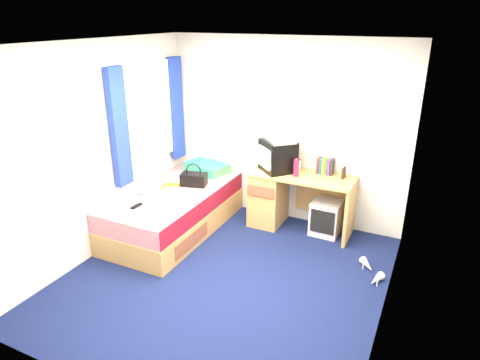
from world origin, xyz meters
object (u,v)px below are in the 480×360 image
at_px(pink_water_bottle, 296,168).
at_px(aerosol_can, 299,166).
at_px(bed, 175,210).
at_px(storage_cube, 326,217).
at_px(remote_control, 136,206).
at_px(pillow, 207,167).
at_px(handbag, 194,179).
at_px(water_bottle, 147,192).
at_px(magazine, 169,187).
at_px(towel, 173,195).
at_px(colour_swatch_fan, 143,211).
at_px(white_heels, 372,272).
at_px(crt_tv, 278,156).
at_px(vcr, 279,137).
at_px(desk, 281,196).
at_px(picture_frame, 344,173).

xyz_separation_m(pink_water_bottle, aerosol_can, (-0.01, 0.15, -0.02)).
relative_size(bed, storage_cube, 4.53).
distance_m(storage_cube, remote_control, 2.36).
xyz_separation_m(pillow, storage_cube, (1.76, -0.05, -0.38)).
relative_size(handbag, water_bottle, 1.81).
xyz_separation_m(bed, pillow, (0.03, 0.80, 0.34)).
bearing_deg(storage_cube, magazine, -158.61).
height_order(towel, colour_swatch_fan, towel).
height_order(storage_cube, white_heels, storage_cube).
distance_m(crt_tv, towel, 1.41).
distance_m(pillow, crt_tv, 1.14).
bearing_deg(aerosol_can, bed, -150.09).
relative_size(storage_cube, towel, 1.45).
bearing_deg(towel, remote_control, -125.72).
bearing_deg(remote_control, storage_cube, 37.07).
relative_size(vcr, handbag, 1.20).
bearing_deg(desk, bed, -148.11).
relative_size(aerosol_can, white_heels, 0.33).
bearing_deg(colour_swatch_fan, white_heels, 15.23).
xyz_separation_m(handbag, colour_swatch_fan, (-0.11, -0.93, -0.08)).
relative_size(bed, vcr, 4.59).
distance_m(desk, water_bottle, 1.73).
bearing_deg(white_heels, crt_tv, 152.87).
bearing_deg(pillow, crt_tv, -3.46).
relative_size(bed, white_heels, 4.21).
height_order(aerosol_can, handbag, aerosol_can).
distance_m(bed, colour_swatch_fan, 0.71).
bearing_deg(pink_water_bottle, crt_tv, 162.48).
relative_size(desk, white_heels, 2.74).
distance_m(bed, desk, 1.40).
bearing_deg(vcr, colour_swatch_fan, -81.69).
xyz_separation_m(pillow, magazine, (-0.13, -0.74, -0.06)).
xyz_separation_m(aerosol_can, white_heels, (1.12, -0.77, -0.79)).
height_order(bed, magazine, magazine).
relative_size(pink_water_bottle, white_heels, 0.43).
distance_m(crt_tv, magazine, 1.45).
bearing_deg(storage_cube, remote_control, -143.75).
xyz_separation_m(storage_cube, pink_water_bottle, (-0.40, -0.10, 0.63)).
xyz_separation_m(crt_tv, magazine, (-1.22, -0.68, -0.40)).
bearing_deg(bed, desk, 31.89).
relative_size(bed, pillow, 3.43).
height_order(desk, magazine, desk).
distance_m(vcr, pink_water_bottle, 0.45).
bearing_deg(water_bottle, towel, 3.18).
height_order(vcr, aerosol_can, vcr).
distance_m(storage_cube, crt_tv, 1.00).
relative_size(vcr, magazine, 1.56).
xyz_separation_m(storage_cube, crt_tv, (-0.68, -0.01, 0.73)).
xyz_separation_m(pillow, aerosol_can, (1.35, -0.01, 0.23)).
distance_m(picture_frame, aerosol_can, 0.56).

